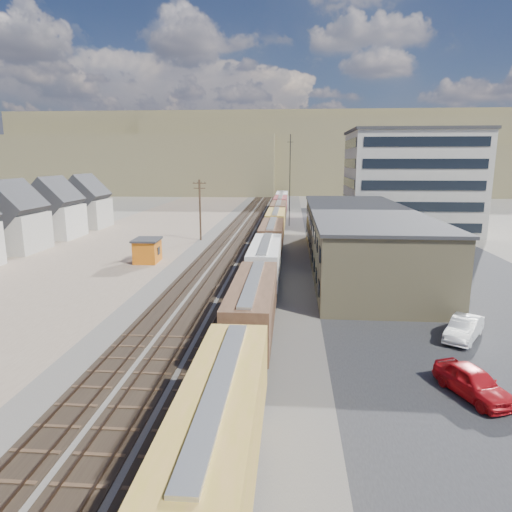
# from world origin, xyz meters

# --- Properties ---
(ground) EXTENTS (300.00, 300.00, 0.00)m
(ground) POSITION_xyz_m (0.00, 0.00, 0.00)
(ground) COLOR #6B6356
(ground) RESTS_ON ground
(ballast_bed) EXTENTS (18.00, 200.00, 0.06)m
(ballast_bed) POSITION_xyz_m (0.00, 50.00, 0.03)
(ballast_bed) COLOR #4C4742
(ballast_bed) RESTS_ON ground
(dirt_yard) EXTENTS (24.00, 180.00, 0.03)m
(dirt_yard) POSITION_xyz_m (-20.00, 40.00, 0.01)
(dirt_yard) COLOR #7C6655
(dirt_yard) RESTS_ON ground
(asphalt_lot) EXTENTS (26.00, 120.00, 0.04)m
(asphalt_lot) POSITION_xyz_m (22.00, 35.00, 0.02)
(asphalt_lot) COLOR #232326
(asphalt_lot) RESTS_ON ground
(rail_tracks) EXTENTS (11.40, 200.00, 0.24)m
(rail_tracks) POSITION_xyz_m (-0.55, 50.00, 0.11)
(rail_tracks) COLOR black
(rail_tracks) RESTS_ON ground
(freight_train) EXTENTS (3.00, 119.74, 4.46)m
(freight_train) POSITION_xyz_m (3.80, 37.66, 2.79)
(freight_train) COLOR black
(freight_train) RESTS_ON ground
(warehouse) EXTENTS (12.40, 40.40, 7.25)m
(warehouse) POSITION_xyz_m (14.98, 25.00, 3.65)
(warehouse) COLOR #9D8E62
(warehouse) RESTS_ON ground
(office_tower) EXTENTS (22.60, 18.60, 18.45)m
(office_tower) POSITION_xyz_m (27.95, 54.95, 9.26)
(office_tower) COLOR #9E998E
(office_tower) RESTS_ON ground
(utility_pole_north) EXTENTS (2.20, 0.32, 10.00)m
(utility_pole_north) POSITION_xyz_m (-8.50, 42.00, 5.30)
(utility_pole_north) COLOR #382619
(utility_pole_north) RESTS_ON ground
(radio_mast) EXTENTS (1.20, 0.16, 18.00)m
(radio_mast) POSITION_xyz_m (6.00, 60.00, 9.12)
(radio_mast) COLOR black
(radio_mast) RESTS_ON ground
(hills_north) EXTENTS (265.00, 80.00, 32.00)m
(hills_north) POSITION_xyz_m (0.17, 167.92, 14.10)
(hills_north) COLOR brown
(hills_north) RESTS_ON ground
(maintenance_shed) EXTENTS (3.46, 4.38, 3.12)m
(maintenance_shed) POSITION_xyz_m (-12.20, 25.32, 1.59)
(maintenance_shed) COLOR #CB6513
(maintenance_shed) RESTS_ON ground
(parked_car_red) EXTENTS (3.72, 5.42, 1.71)m
(parked_car_red) POSITION_xyz_m (16.83, -7.10, 0.86)
(parked_car_red) COLOR #B31017
(parked_car_red) RESTS_ON ground
(parked_car_white) EXTENTS (4.28, 5.29, 1.69)m
(parked_car_white) POSITION_xyz_m (19.40, 1.53, 0.85)
(parked_car_white) COLOR white
(parked_car_white) RESTS_ON ground
(parked_car_blue) EXTENTS (5.77, 5.67, 1.54)m
(parked_car_blue) POSITION_xyz_m (25.80, 41.04, 0.77)
(parked_car_blue) COLOR navy
(parked_car_blue) RESTS_ON ground
(parked_car_far) EXTENTS (1.81, 4.43, 1.50)m
(parked_car_far) POSITION_xyz_m (31.67, 47.73, 0.75)
(parked_car_far) COLOR white
(parked_car_far) RESTS_ON ground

